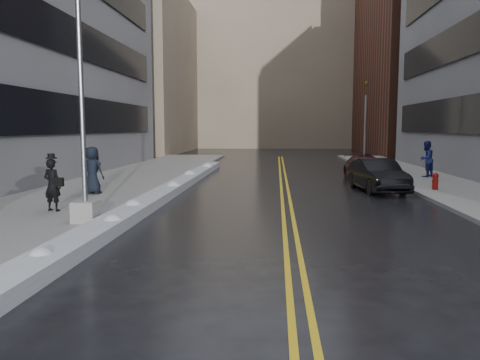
% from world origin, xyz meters
% --- Properties ---
extents(ground, '(160.00, 160.00, 0.00)m').
position_xyz_m(ground, '(0.00, 0.00, 0.00)').
color(ground, black).
rests_on(ground, ground).
extents(sidewalk_west, '(5.50, 50.00, 0.15)m').
position_xyz_m(sidewalk_west, '(-5.75, 10.00, 0.07)').
color(sidewalk_west, gray).
rests_on(sidewalk_west, ground).
extents(sidewalk_east, '(4.00, 50.00, 0.15)m').
position_xyz_m(sidewalk_east, '(10.00, 10.00, 0.07)').
color(sidewalk_east, gray).
rests_on(sidewalk_east, ground).
extents(lane_line_left, '(0.12, 50.00, 0.01)m').
position_xyz_m(lane_line_left, '(2.35, 10.00, 0.00)').
color(lane_line_left, gold).
rests_on(lane_line_left, ground).
extents(lane_line_right, '(0.12, 50.00, 0.01)m').
position_xyz_m(lane_line_right, '(2.65, 10.00, 0.00)').
color(lane_line_right, gold).
rests_on(lane_line_right, ground).
extents(snow_ridge, '(0.90, 30.00, 0.34)m').
position_xyz_m(snow_ridge, '(-2.45, 8.00, 0.17)').
color(snow_ridge, silver).
rests_on(snow_ridge, ground).
extents(building_west_far, '(14.00, 22.00, 18.00)m').
position_xyz_m(building_west_far, '(-15.50, 44.00, 9.00)').
color(building_west_far, gray).
rests_on(building_west_far, ground).
extents(building_east_far, '(14.00, 20.00, 28.00)m').
position_xyz_m(building_east_far, '(19.00, 42.00, 14.00)').
color(building_east_far, '#562D21').
rests_on(building_east_far, ground).
extents(building_far, '(36.00, 16.00, 22.00)m').
position_xyz_m(building_far, '(2.00, 60.00, 11.00)').
color(building_far, gray).
rests_on(building_far, ground).
extents(lamppost, '(0.65, 0.65, 7.62)m').
position_xyz_m(lamppost, '(-3.30, 2.00, 2.53)').
color(lamppost, gray).
rests_on(lamppost, sidewalk_west).
extents(fire_hydrant, '(0.26, 0.26, 0.73)m').
position_xyz_m(fire_hydrant, '(9.00, 10.00, 0.55)').
color(fire_hydrant, maroon).
rests_on(fire_hydrant, sidewalk_east).
extents(traffic_signal, '(0.16, 0.20, 6.00)m').
position_xyz_m(traffic_signal, '(8.50, 24.00, 3.40)').
color(traffic_signal, gray).
rests_on(traffic_signal, sidewalk_east).
extents(pedestrian_fedora, '(0.70, 0.54, 1.70)m').
position_xyz_m(pedestrian_fedora, '(-5.06, 3.63, 1.00)').
color(pedestrian_fedora, black).
rests_on(pedestrian_fedora, sidewalk_west).
extents(pedestrian_c, '(1.07, 0.85, 1.92)m').
position_xyz_m(pedestrian_c, '(-5.31, 7.57, 1.11)').
color(pedestrian_c, black).
rests_on(pedestrian_c, sidewalk_west).
extents(pedestrian_east, '(1.20, 1.19, 1.96)m').
position_xyz_m(pedestrian_east, '(10.24, 15.36, 1.13)').
color(pedestrian_east, navy).
rests_on(pedestrian_east, sidewalk_east).
extents(car_black, '(2.12, 4.59, 1.46)m').
position_xyz_m(car_black, '(6.57, 10.28, 0.73)').
color(car_black, black).
rests_on(car_black, ground).
extents(car_maroon, '(1.87, 4.50, 1.30)m').
position_xyz_m(car_maroon, '(6.91, 15.03, 0.65)').
color(car_maroon, '#39090F').
rests_on(car_maroon, ground).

